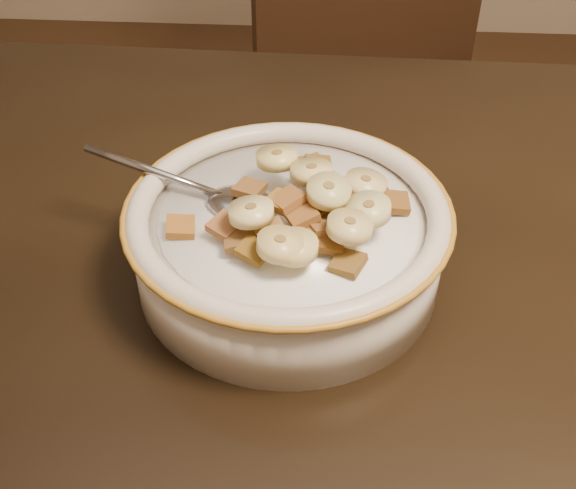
{
  "coord_description": "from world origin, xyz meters",
  "views": [
    {
      "loc": [
        -0.2,
        -0.34,
        1.13
      ],
      "look_at": [
        -0.23,
        0.07,
        0.78
      ],
      "focal_mm": 45.0,
      "sensor_mm": 36.0,
      "label": 1
    }
  ],
  "objects": [
    {
      "name": "cereal_square_5",
      "position": [
        -0.25,
        0.09,
        0.82
      ],
      "size": [
        0.03,
        0.03,
        0.01
      ],
      "primitive_type": "cube",
      "rotation": [
        0.06,
        0.0,
        2.77
      ],
      "color": "brown",
      "rests_on": "milk"
    },
    {
      "name": "cereal_square_14",
      "position": [
        -0.21,
        0.13,
        0.81
      ],
      "size": [
        0.03,
        0.03,
        0.01
      ],
      "primitive_type": "cube",
      "rotation": [
        -0.01,
        -0.01,
        0.63
      ],
      "color": "olive",
      "rests_on": "milk"
    },
    {
      "name": "banana_slice_3",
      "position": [
        -0.21,
        0.09,
        0.83
      ],
      "size": [
        0.04,
        0.04,
        0.01
      ],
      "primitive_type": "cylinder",
      "rotation": [
        -0.11,
        0.08,
        0.74
      ],
      "color": "#F0D374",
      "rests_on": "milk"
    },
    {
      "name": "cereal_bowl",
      "position": [
        -0.23,
        0.07,
        0.78
      ],
      "size": [
        0.23,
        0.23,
        0.05
      ],
      "primitive_type": "cylinder",
      "color": "silver",
      "rests_on": "table"
    },
    {
      "name": "cereal_square_7",
      "position": [
        -0.19,
        0.06,
        0.82
      ],
      "size": [
        0.02,
        0.02,
        0.01
      ],
      "primitive_type": "cube",
      "rotation": [
        -0.05,
        -0.09,
        2.96
      ],
      "color": "olive",
      "rests_on": "milk"
    },
    {
      "name": "cereal_square_15",
      "position": [
        -0.17,
        0.07,
        0.81
      ],
      "size": [
        0.03,
        0.03,
        0.01
      ],
      "primitive_type": "cube",
      "rotation": [
        -0.14,
        0.08,
        2.3
      ],
      "color": "brown",
      "rests_on": "milk"
    },
    {
      "name": "cereal_square_4",
      "position": [
        -0.21,
        0.12,
        0.82
      ],
      "size": [
        0.03,
        0.03,
        0.01
      ],
      "primitive_type": "cube",
      "rotation": [
        0.13,
        -0.06,
        2.53
      ],
      "color": "brown",
      "rests_on": "milk"
    },
    {
      "name": "banana_slice_0",
      "position": [
        -0.17,
        0.09,
        0.82
      ],
      "size": [
        0.04,
        0.04,
        0.02
      ],
      "primitive_type": "cylinder",
      "rotation": [
        0.08,
        0.12,
        0.85
      ],
      "color": "#FFDF9A",
      "rests_on": "milk"
    },
    {
      "name": "cereal_square_23",
      "position": [
        -0.27,
        0.05,
        0.82
      ],
      "size": [
        0.03,
        0.03,
        0.01
      ],
      "primitive_type": "cube",
      "rotation": [
        -0.11,
        -0.08,
        2.54
      ],
      "color": "brown",
      "rests_on": "milk"
    },
    {
      "name": "cereal_square_1",
      "position": [
        -0.19,
        0.09,
        0.82
      ],
      "size": [
        0.03,
        0.03,
        0.01
      ],
      "primitive_type": "cube",
      "rotation": [
        0.07,
        -0.1,
        2.12
      ],
      "color": "brown",
      "rests_on": "milk"
    },
    {
      "name": "cereal_square_22",
      "position": [
        -0.21,
        0.13,
        0.82
      ],
      "size": [
        0.02,
        0.02,
        0.01
      ],
      "primitive_type": "cube",
      "rotation": [
        0.04,
        0.14,
        0.16
      ],
      "color": "brown",
      "rests_on": "milk"
    },
    {
      "name": "cereal_square_17",
      "position": [
        -0.24,
        0.02,
        0.82
      ],
      "size": [
        0.03,
        0.03,
        0.01
      ],
      "primitive_type": "cube",
      "rotation": [
        0.16,
        -0.12,
        1.06
      ],
      "color": "brown",
      "rests_on": "milk"
    },
    {
      "name": "banana_slice_4",
      "position": [
        -0.24,
        0.11,
        0.83
      ],
      "size": [
        0.04,
        0.04,
        0.01
      ],
      "primitive_type": "cylinder",
      "rotation": [
        -0.04,
        0.12,
        1.71
      ],
      "color": "#E0D075",
      "rests_on": "milk"
    },
    {
      "name": "cereal_square_9",
      "position": [
        -0.26,
        0.03,
        0.82
      ],
      "size": [
        0.02,
        0.02,
        0.01
      ],
      "primitive_type": "cube",
      "rotation": [
        -0.22,
        -0.04,
        1.7
      ],
      "color": "brown",
      "rests_on": "milk"
    },
    {
      "name": "milk",
      "position": [
        -0.23,
        0.07,
        0.8
      ],
      "size": [
        0.19,
        0.19,
        0.0
      ],
      "primitive_type": "cylinder",
      "color": "white",
      "rests_on": "cereal_bowl"
    },
    {
      "name": "cereal_square_3",
      "position": [
        -0.19,
        0.04,
        0.82
      ],
      "size": [
        0.02,
        0.02,
        0.01
      ],
      "primitive_type": "cube",
      "rotation": [
        0.14,
        -0.09,
        1.48
      ],
      "color": "brown",
      "rests_on": "milk"
    },
    {
      "name": "cereal_square_20",
      "position": [
        -0.15,
        0.09,
        0.81
      ],
      "size": [
        0.02,
        0.02,
        0.01
      ],
      "primitive_type": "cube",
      "rotation": [
        0.14,
        -0.11,
        1.66
      ],
      "color": "brown",
      "rests_on": "milk"
    },
    {
      "name": "cereal_square_12",
      "position": [
        -0.18,
        0.02,
        0.81
      ],
      "size": [
        0.03,
        0.03,
        0.01
      ],
      "primitive_type": "cube",
      "rotation": [
        -0.16,
        -0.13,
        1.11
      ],
      "color": "brown",
      "rests_on": "milk"
    },
    {
      "name": "cereal_square_19",
      "position": [
        -0.23,
        0.06,
        0.83
      ],
      "size": [
        0.03,
        0.03,
        0.01
      ],
      "primitive_type": "cube",
      "rotation": [
        -0.04,
        0.05,
        2.6
      ],
      "color": "olive",
      "rests_on": "milk"
    },
    {
      "name": "cereal_square_6",
      "position": [
        -0.19,
        0.08,
        0.82
      ],
      "size": [
        0.03,
        0.03,
        0.01
      ],
      "primitive_type": "cube",
      "rotation": [
        -0.09,
        0.01,
        2.58
      ],
      "color": "brown",
      "rests_on": "milk"
    },
    {
      "name": "cereal_square_8",
      "position": [
        -0.21,
        0.13,
        0.81
      ],
      "size": [
        0.03,
        0.03,
        0.01
      ],
      "primitive_type": "cube",
      "rotation": [
        0.1,
        0.14,
        2.0
      ],
      "color": "brown",
      "rests_on": "milk"
    },
    {
      "name": "chair",
      "position": [
        -0.13,
        0.77,
        0.49
      ],
      "size": [
        0.55,
        0.55,
        0.98
      ],
      "primitive_type": "cube",
      "rotation": [
        0.0,
        0.0,
        0.32
      ],
      "color": "black",
      "rests_on": "floor"
    },
    {
      "name": "cereal_square_0",
      "position": [
        -0.22,
        0.06,
        0.83
      ],
      "size": [
        0.03,
        0.03,
        0.01
      ],
      "primitive_type": "cube",
      "rotation": [
        -0.23,
        0.16,
        2.19
      ],
      "color": "brown",
      "rests_on": "milk"
    },
    {
      "name": "cereal_square_21",
      "position": [
        -0.21,
        0.05,
        0.83
      ],
      "size": [
        0.03,
        0.03,
        0.01
      ],
      "primitive_type": "cube",
      "rotation": [
        -0.24,
        0.04,
        2.03
      ],
      "color": "brown",
      "rests_on": "milk"
    },
    {
      "name": "banana_slice_8",
      "position": [
        -0.18,
        0.03,
        0.83
      ],
      "size": [
        0.04,
        0.04,
        0.01
      ],
      "primitive_type": "cylinder",
      "rotation": [
        0.09,
        -0.04,
        2.37
      ],
      "color": "#CFBF80",
      "rests_on": "milk"
    },
    {
      "name": "banana_slice_6",
      "position": [
        -0.22,
        0.02,
        0.83
      ],
      "size": [
        0.04,
        0.04,
        0.01
      ],
      "primitive_type": "cylinder",
      "rotation": [
        0.01,
        -0.01,
        1.71
      ],
      "color": "#FAE37D",
      "rests_on": "milk"
    },
    {
      "name": "cereal_square_2",
      "position": [
        -0.3,
        0.05,
        0.81
      ],
      "size": [
        0.02,
        0.02,
        0.01
      ],
      "primitive_type": "cube",
      "rotation": [
        0.09,
        0.13,
        0.16
      ],
      "color": "#995F1A",
      "rests_on": "milk"
    },
    {
      "name": "cereal_square_13",
      "position": [
        -0.21,
        0.06,
        0.83
      ],
      "size": [
        0.03,
        0.03,
        0.01
      ],
      "primitive_type": "cube",
      "rotation": [
        0.23,
        -0.17,
        0.72
      ],
      "color": "brown",
      "rests_on": "milk"
    },
    {
      "name": "banana_slice_2",
      "position": [
        -0.2,
        0.06,
        0.84
      ],
      "size": [
        0.04,
        0.04,
        0.02
      ],
      "primitive_type": "cylinder",
      "rotation": [
        0.12,
        -0.09,
        1.3
      ],
      "color": "beige",
      "rests_on": "milk"
    },
    {
      "name": "cereal_square_16",
      "position": [
        -0.16,
        0.11,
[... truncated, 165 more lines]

